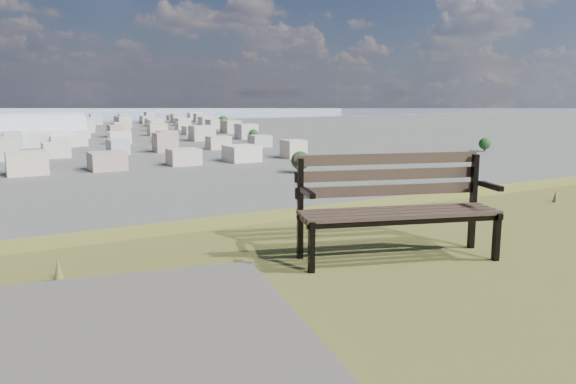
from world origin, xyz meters
TOP-DOWN VIEW (x-y plane):
  - park_bench at (-1.17, 2.26)m, footprint 1.83×1.05m
  - arena at (19.09, 308.54)m, footprint 53.80×24.87m

SIDE VIEW (x-z plane):
  - arena at x=19.09m, z-range -5.89..16.39m
  - park_bench at x=-1.17m, z-range 25.06..25.97m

